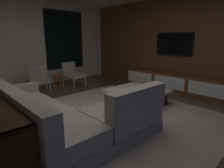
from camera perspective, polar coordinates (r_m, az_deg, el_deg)
name	(u,v)px	position (r m, az deg, el deg)	size (l,w,h in m)	color
floor	(103,118)	(3.66, -2.82, -10.44)	(9.20, 9.20, 0.00)	#473D33
back_wall_with_window	(25,44)	(6.51, -25.04, 11.03)	(6.60, 0.30, 2.70)	beige
media_wall	(184,44)	(5.81, 21.03, 11.31)	(0.12, 7.80, 2.70)	brown
area_rug	(119,115)	(3.81, 2.23, -9.34)	(3.20, 3.80, 0.01)	#ADA391
sectional_couch	(61,118)	(3.05, -15.36, -9.99)	(1.98, 2.50, 0.82)	gray
coffee_table	(137,97)	(4.36, 7.61, -3.90)	(1.16, 1.16, 0.36)	black
book_stack_on_coffee_table	(139,90)	(4.09, 8.35, -1.69)	(0.29, 0.21, 0.12)	#A880D2
accent_chair_near_window	(72,73)	(6.05, -12.08, 3.21)	(0.63, 0.64, 0.78)	#B2ADA0
accent_chair_by_curtain	(39,78)	(5.64, -21.50, 1.85)	(0.66, 0.68, 0.78)	#B2ADA0
side_stool	(57,77)	(5.82, -16.44, 1.96)	(0.32, 0.32, 0.46)	#BF4C1E
media_console	(174,83)	(5.71, 18.37, 0.36)	(0.46, 3.10, 0.52)	brown
mounted_tv	(174,44)	(5.83, 18.31, 11.52)	(0.05, 1.13, 0.65)	black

